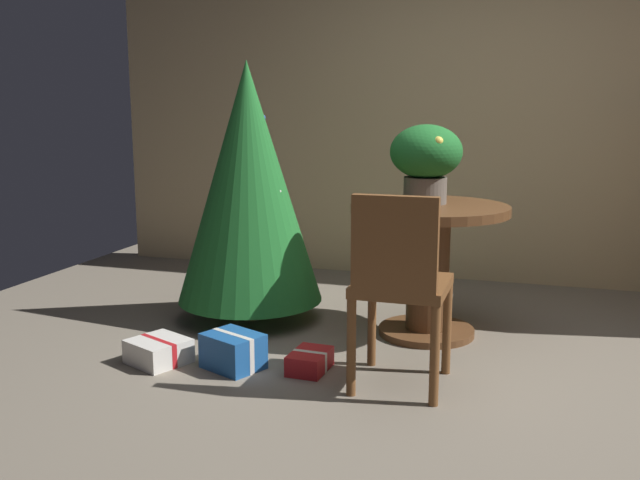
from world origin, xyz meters
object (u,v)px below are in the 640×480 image
round_dining_table (429,252)px  flower_vase (426,157)px  gift_box_red (310,361)px  gift_box_cream (159,351)px  gift_box_blue (233,351)px  wooden_chair_near (399,279)px  holiday_tree (248,183)px

round_dining_table → flower_vase: (-0.04, 0.06, 0.54)m
gift_box_red → gift_box_cream: bearing=-170.8°
round_dining_table → gift_box_blue: round_dining_table is taller
wooden_chair_near → holiday_tree: bearing=142.8°
flower_vase → holiday_tree: size_ratio=0.28×
gift_box_cream → gift_box_red: 0.80m
holiday_tree → gift_box_blue: 1.14m
wooden_chair_near → holiday_tree: holiday_tree is taller
flower_vase → gift_box_blue: bearing=-132.3°
round_dining_table → gift_box_red: (-0.47, -0.76, -0.44)m
wooden_chair_near → gift_box_blue: wooden_chair_near is taller
round_dining_table → flower_vase: flower_vase is taller
wooden_chair_near → holiday_tree: (-1.10, 0.84, 0.32)m
round_dining_table → holiday_tree: (-1.10, -0.03, 0.37)m
round_dining_table → gift_box_cream: 1.60m
wooden_chair_near → gift_box_blue: size_ratio=2.72×
gift_box_red → gift_box_blue: size_ratio=0.76×
flower_vase → gift_box_red: size_ratio=1.71×
holiday_tree → gift_box_blue: holiday_tree is taller
flower_vase → wooden_chair_near: (0.04, -0.93, -0.49)m
holiday_tree → gift_box_blue: size_ratio=4.59×
flower_vase → gift_box_cream: bearing=-142.3°
gift_box_cream → gift_box_blue: (0.40, 0.05, 0.03)m
round_dining_table → holiday_tree: size_ratio=0.57×
wooden_chair_near → gift_box_red: bearing=167.2°
holiday_tree → gift_box_cream: holiday_tree is taller
wooden_chair_near → holiday_tree: size_ratio=0.59×
gift_box_cream → gift_box_red: size_ratio=1.35×
gift_box_cream → holiday_tree: bearing=79.5°
flower_vase → wooden_chair_near: bearing=-87.7°
flower_vase → holiday_tree: 1.08m
holiday_tree → gift_box_red: bearing=-49.1°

